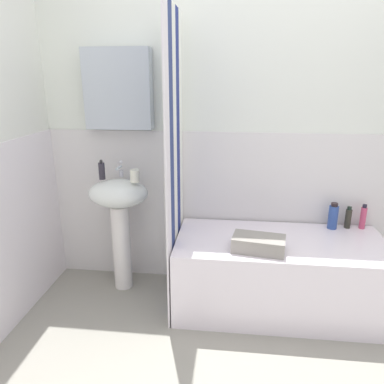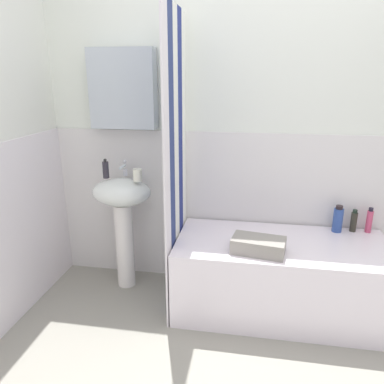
{
  "view_description": "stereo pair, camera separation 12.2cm",
  "coord_description": "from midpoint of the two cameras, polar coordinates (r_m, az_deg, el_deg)",
  "views": [
    {
      "loc": [
        -0.14,
        -1.44,
        1.58
      ],
      "look_at": [
        -0.39,
        0.76,
        0.89
      ],
      "focal_mm": 34.17,
      "sensor_mm": 36.0,
      "label": 1
    },
    {
      "loc": [
        -0.02,
        -1.42,
        1.58
      ],
      "look_at": [
        -0.39,
        0.76,
        0.89
      ],
      "focal_mm": 34.17,
      "sensor_mm": 36.0,
      "label": 2
    }
  ],
  "objects": [
    {
      "name": "wall_back_tiled",
      "position": [
        2.73,
        6.84,
        8.06
      ],
      "size": [
        3.6,
        0.18,
        2.4
      ],
      "color": "white",
      "rests_on": "ground_plane"
    },
    {
      "name": "lotion_bottle",
      "position": [
        2.89,
        22.09,
        -3.79
      ],
      "size": [
        0.04,
        0.04,
        0.16
      ],
      "color": "#312F25",
      "rests_on": "bathtub"
    },
    {
      "name": "body_wash_bottle",
      "position": [
        2.83,
        20.02,
        -3.62
      ],
      "size": [
        0.07,
        0.07,
        0.2
      ],
      "color": "#304D99",
      "rests_on": "bathtub"
    },
    {
      "name": "faucet",
      "position": [
        2.77,
        -12.38,
        3.48
      ],
      "size": [
        0.03,
        0.12,
        0.12
      ],
      "color": "silver",
      "rests_on": "sink"
    },
    {
      "name": "shower_curtain",
      "position": [
        2.43,
        -4.15,
        3.58
      ],
      "size": [
        0.01,
        0.66,
        2.0
      ],
      "color": "white",
      "rests_on": "ground_plane"
    },
    {
      "name": "soap_dispenser",
      "position": [
        2.74,
        -15.15,
        3.24
      ],
      "size": [
        0.05,
        0.05,
        0.15
      ],
      "color": "#2C2934",
      "rests_on": "sink"
    },
    {
      "name": "shampoo_bottle",
      "position": [
        2.91,
        24.07,
        -3.63
      ],
      "size": [
        0.04,
        0.04,
        0.18
      ],
      "color": "#CB466A",
      "rests_on": "bathtub"
    },
    {
      "name": "towel_folded",
      "position": [
        2.37,
        8.91,
        -8.0
      ],
      "size": [
        0.35,
        0.23,
        0.1
      ],
      "primitive_type": "cube",
      "rotation": [
        0.0,
        0.0,
        -0.16
      ],
      "color": "gray",
      "rests_on": "bathtub"
    },
    {
      "name": "bathtub",
      "position": [
        2.68,
        12.05,
        -12.44
      ],
      "size": [
        1.42,
        0.66,
        0.52
      ],
      "primitive_type": "cube",
      "color": "white",
      "rests_on": "ground_plane"
    },
    {
      "name": "toothbrush_cup",
      "position": [
        2.63,
        -10.24,
        2.49
      ],
      "size": [
        0.07,
        0.07,
        0.09
      ],
      "primitive_type": "cylinder",
      "color": "white",
      "rests_on": "sink"
    },
    {
      "name": "sink",
      "position": [
        2.78,
        -12.52,
        -2.82
      ],
      "size": [
        0.44,
        0.34,
        0.87
      ],
      "color": "white",
      "rests_on": "ground_plane"
    }
  ]
}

